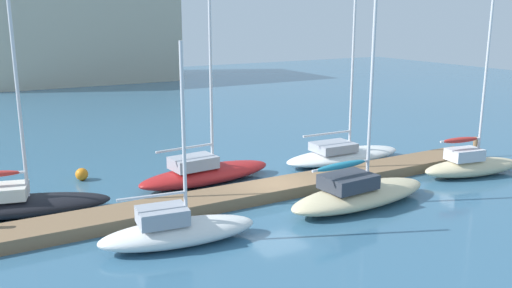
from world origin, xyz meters
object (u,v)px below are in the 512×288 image
sailboat_1 (177,230)px  sailboat_4 (343,153)px  sailboat_0 (17,202)px  sailboat_5 (471,164)px  harbor_building_distant (70,21)px  sailboat_2 (205,172)px  mooring_buoy_orange (82,174)px  sailboat_3 (359,192)px

sailboat_1 → sailboat_4: 13.79m
sailboat_0 → sailboat_1: bearing=-38.1°
sailboat_5 → harbor_building_distant: size_ratio=0.39×
sailboat_0 → sailboat_2: 8.70m
sailboat_1 → sailboat_0: bearing=134.8°
sailboat_0 → sailboat_2: (8.70, 0.19, -0.02)m
sailboat_1 → sailboat_4: bearing=32.8°
sailboat_5 → mooring_buoy_orange: size_ratio=14.32×
sailboat_5 → mooring_buoy_orange: (-17.79, 9.27, -0.32)m
sailboat_5 → mooring_buoy_orange: 20.07m
sailboat_0 → sailboat_5: (21.28, -5.50, 0.04)m
sailboat_0 → sailboat_1: 7.69m
sailboat_5 → sailboat_2: bearing=165.7°
sailboat_0 → sailboat_5: 21.98m
sailboat_3 → sailboat_4: bearing=53.4°
sailboat_3 → mooring_buoy_orange: 13.89m
sailboat_4 → harbor_building_distant: (-4.83, 47.34, 6.71)m
mooring_buoy_orange → sailboat_0: bearing=-132.8°
sailboat_0 → sailboat_2: sailboat_0 is taller
sailboat_2 → mooring_buoy_orange: (-5.22, 3.58, -0.27)m
harbor_building_distant → sailboat_4: bearing=-84.2°
sailboat_0 → sailboat_4: (17.13, -0.08, -0.06)m
sailboat_2 → sailboat_3: bearing=-59.6°
sailboat_2 → harbor_building_distant: bearing=81.0°
sailboat_2 → sailboat_5: sailboat_5 is taller
sailboat_2 → mooring_buoy_orange: 6.33m
sailboat_3 → sailboat_4: size_ratio=0.90×
sailboat_5 → harbor_building_distant: 53.92m
sailboat_1 → harbor_building_distant: (7.59, 53.33, 6.67)m
sailboat_2 → mooring_buoy_orange: size_ratio=14.13×
sailboat_0 → sailboat_5: sailboat_0 is taller
sailboat_3 → harbor_building_distant: size_ratio=0.48×
sailboat_1 → sailboat_2: 7.42m
sailboat_1 → sailboat_2: size_ratio=0.82×
sailboat_4 → harbor_building_distant: harbor_building_distant is taller
harbor_building_distant → sailboat_1: bearing=-98.1°
sailboat_3 → harbor_building_distant: (-0.87, 53.43, 6.60)m
harbor_building_distant → sailboat_5: bearing=-80.4°
sailboat_1 → mooring_buoy_orange: size_ratio=11.62×
sailboat_3 → sailboat_5: 8.13m
sailboat_0 → mooring_buoy_orange: sailboat_0 is taller
sailboat_1 → sailboat_4: size_ratio=0.58×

